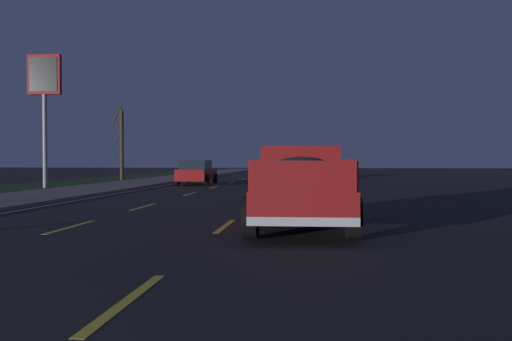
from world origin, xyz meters
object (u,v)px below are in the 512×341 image
Objects in this scene: bare_tree_far at (122,143)px; sedan_green at (267,170)px; gas_price_sign at (44,87)px; sedan_red at (197,172)px; pickup_truck at (300,184)px.

sedan_green is at bearing -76.55° from bare_tree_far.
gas_price_sign is (-13.49, 11.15, 4.78)m from sedan_green.
sedan_green is 18.14m from gas_price_sign.
sedan_red is 0.60× the size of gas_price_sign.
pickup_truck is 0.95× the size of bare_tree_far.
pickup_truck is 20.75m from sedan_red.
pickup_truck reaches higher than sedan_red.
bare_tree_far is at bearing 28.87° from pickup_truck.
sedan_red is (19.55, 6.94, -0.20)m from pickup_truck.
sedan_green is at bearing 6.62° from pickup_truck.
gas_price_sign reaches higher than sedan_red.
pickup_truck is at bearing -160.46° from sedan_red.
pickup_truck is 28.65m from sedan_green.
bare_tree_far is at bearing 49.30° from sedan_red.
pickup_truck is at bearing -135.99° from gas_price_sign.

